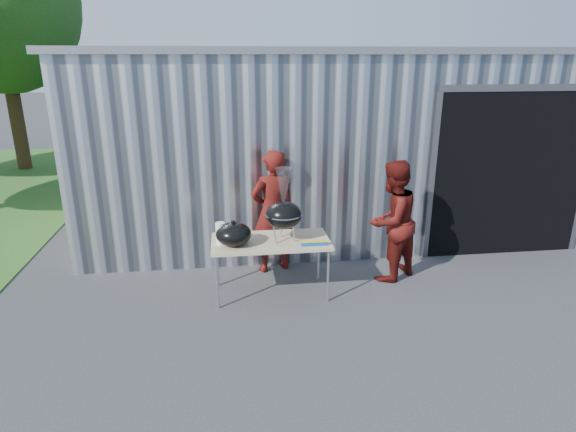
{
  "coord_description": "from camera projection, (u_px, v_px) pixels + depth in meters",
  "views": [
    {
      "loc": [
        -0.95,
        -4.91,
        2.98
      ],
      "look_at": [
        -0.2,
        0.83,
        1.05
      ],
      "focal_mm": 30.0,
      "sensor_mm": 36.0,
      "label": 1
    }
  ],
  "objects": [
    {
      "name": "person_cook",
      "position": [
        273.0,
        212.0,
        6.81
      ],
      "size": [
        0.75,
        0.6,
        1.77
      ],
      "primitive_type": "imported",
      "rotation": [
        0.0,
        0.0,
        3.46
      ],
      "color": "#4F100C",
      "rests_on": "ground"
    },
    {
      "name": "grill_lid",
      "position": [
        234.0,
        234.0,
        5.93
      ],
      "size": [
        0.44,
        0.44,
        0.32
      ],
      "color": "black",
      "rests_on": "folding_table"
    },
    {
      "name": "kettle_grill",
      "position": [
        284.0,
        209.0,
        5.98
      ],
      "size": [
        0.46,
        0.46,
        0.94
      ],
      "color": "black",
      "rests_on": "folding_table"
    },
    {
      "name": "ground",
      "position": [
        314.0,
        321.0,
        5.68
      ],
      "size": [
        80.0,
        80.0,
        0.0
      ],
      "primitive_type": "plane",
      "color": "#323235"
    },
    {
      "name": "paper_towels",
      "position": [
        221.0,
        233.0,
        5.96
      ],
      "size": [
        0.12,
        0.12,
        0.28
      ],
      "primitive_type": "cylinder",
      "color": "white",
      "rests_on": "folding_table"
    },
    {
      "name": "folding_table",
      "position": [
        271.0,
        243.0,
        6.14
      ],
      "size": [
        1.5,
        0.75,
        0.75
      ],
      "color": "tan",
      "rests_on": "ground"
    },
    {
      "name": "foil_box",
      "position": [
        314.0,
        243.0,
        5.94
      ],
      "size": [
        0.32,
        0.05,
        0.06
      ],
      "color": "#164890",
      "rests_on": "folding_table"
    },
    {
      "name": "building",
      "position": [
        319.0,
        132.0,
        9.62
      ],
      "size": [
        8.2,
        6.2,
        3.1
      ],
      "color": "silver",
      "rests_on": "ground"
    },
    {
      "name": "person_bystander",
      "position": [
        392.0,
        221.0,
        6.56
      ],
      "size": [
        1.03,
        0.98,
        1.68
      ],
      "primitive_type": "imported",
      "rotation": [
        0.0,
        0.0,
        3.72
      ],
      "color": "#4F100C",
      "rests_on": "ground"
    },
    {
      "name": "white_tub",
      "position": [
        227.0,
        233.0,
        6.21
      ],
      "size": [
        0.2,
        0.15,
        0.1
      ],
      "primitive_type": "cube",
      "color": "white",
      "rests_on": "folding_table"
    }
  ]
}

